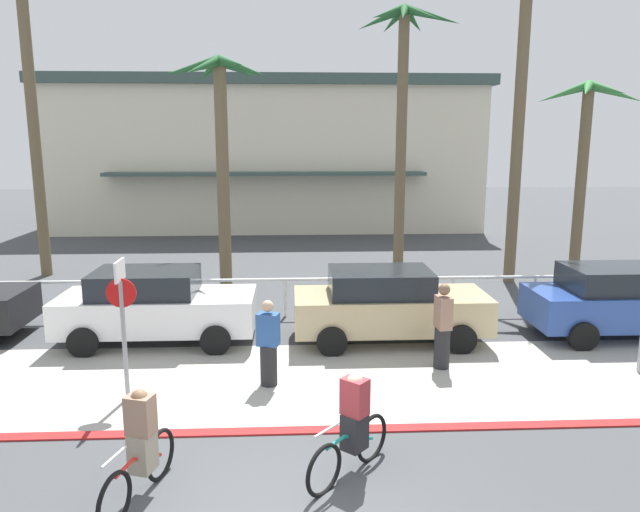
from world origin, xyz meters
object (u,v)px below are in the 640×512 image
object	(u,v)px
palm_tree_1	(221,123)
pedestrian_1	(443,329)
car_white_1	(155,305)
cyclist_red_1	(140,448)
palm_tree_3	(521,64)
cyclist_teal_0	(352,427)
palm_tree_2	(403,82)
car_blue_3	(623,301)
stop_sign_bike_lane	(122,310)
palm_tree_4	(585,134)
palm_tree_0	(29,60)
pedestrian_0	(268,347)
car_tan_2	(388,305)

from	to	relation	value
palm_tree_1	pedestrian_1	world-z (taller)	palm_tree_1
car_white_1	pedestrian_1	distance (m)	6.45
cyclist_red_1	pedestrian_1	size ratio (longest dim) A/B	0.99
cyclist_red_1	palm_tree_3	bearing A→B (deg)	51.87
cyclist_teal_0	cyclist_red_1	xyz separation A→B (m)	(-2.79, -0.42, 0.00)
palm_tree_2	cyclist_teal_0	size ratio (longest dim) A/B	5.95
car_blue_3	cyclist_teal_0	xyz separation A→B (m)	(-6.93, -5.55, -0.18)
stop_sign_bike_lane	palm_tree_4	distance (m)	16.03
car_blue_3	cyclist_teal_0	world-z (taller)	car_blue_3
car_blue_3	pedestrian_1	bearing A→B (deg)	-159.41
stop_sign_bike_lane	car_blue_3	distance (m)	11.15
stop_sign_bike_lane	pedestrian_1	bearing A→B (deg)	11.34
palm_tree_0	palm_tree_3	distance (m)	15.57
palm_tree_2	palm_tree_4	size ratio (longest dim) A/B	1.38
car_blue_3	cyclist_red_1	size ratio (longest dim) A/B	2.50
palm_tree_3	cyclist_red_1	world-z (taller)	palm_tree_3
cyclist_red_1	pedestrian_1	bearing A→B (deg)	39.96
palm_tree_0	pedestrian_0	xyz separation A→B (m)	(7.93, -9.70, -6.32)
cyclist_red_1	pedestrian_0	world-z (taller)	pedestrian_0
stop_sign_bike_lane	car_white_1	world-z (taller)	stop_sign_bike_lane
car_blue_3	palm_tree_1	bearing A→B (deg)	156.51
palm_tree_4	palm_tree_2	bearing A→B (deg)	170.92
car_blue_3	pedestrian_1	size ratio (longest dim) A/B	2.47
stop_sign_bike_lane	car_white_1	xyz separation A→B (m)	(-0.16, 3.11, -0.81)
stop_sign_bike_lane	palm_tree_1	size ratio (longest dim) A/B	0.37
cyclist_red_1	stop_sign_bike_lane	bearing A→B (deg)	108.30
stop_sign_bike_lane	car_tan_2	distance (m)	5.98
palm_tree_4	car_blue_3	distance (m)	7.73
pedestrian_1	palm_tree_2	bearing A→B (deg)	85.31
car_tan_2	palm_tree_4	bearing A→B (deg)	40.77
cyclist_red_1	car_white_1	bearing A→B (deg)	100.71
car_white_1	pedestrian_0	distance (m)	3.73
palm_tree_0	palm_tree_3	xyz separation A→B (m)	(15.49, -1.63, -0.23)
cyclist_teal_0	pedestrian_1	distance (m)	4.37
stop_sign_bike_lane	palm_tree_3	world-z (taller)	palm_tree_3
palm_tree_2	pedestrian_0	size ratio (longest dim) A/B	5.34
palm_tree_3	palm_tree_4	bearing A→B (deg)	17.03
stop_sign_bike_lane	palm_tree_4	world-z (taller)	palm_tree_4
car_white_1	car_tan_2	distance (m)	5.33
pedestrian_1	car_tan_2	bearing A→B (deg)	115.95
palm_tree_4	cyclist_red_1	bearing A→B (deg)	-133.32
palm_tree_2	car_tan_2	distance (m)	9.41
cyclist_teal_0	car_white_1	bearing A→B (deg)	124.78
cyclist_teal_0	pedestrian_1	size ratio (longest dim) A/B	0.84
palm_tree_0	cyclist_red_1	size ratio (longest dim) A/B	5.69
car_blue_3	palm_tree_0	bearing A→B (deg)	155.85
palm_tree_4	cyclist_teal_0	xyz separation A→B (m)	(-8.86, -11.94, -4.07)
stop_sign_bike_lane	palm_tree_2	distance (m)	13.21
palm_tree_1	car_blue_3	size ratio (longest dim) A/B	1.57
palm_tree_2	car_blue_3	world-z (taller)	palm_tree_2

